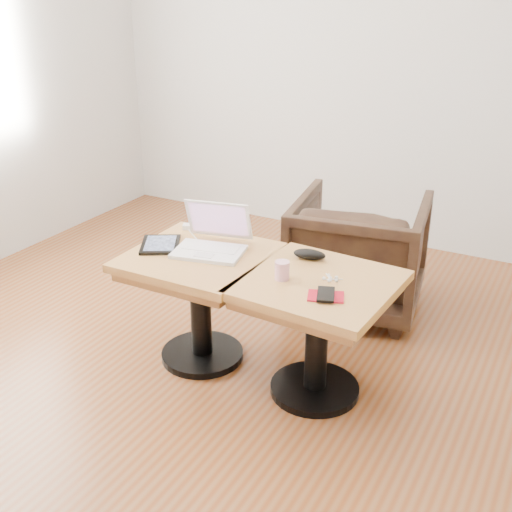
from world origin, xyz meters
The scene contains 11 objects.
room_shell centered at (0.00, 0.00, 1.35)m, with size 4.52×4.52×2.71m.
side_table_left centered at (-0.44, 0.36, 0.41)m, with size 0.61×0.61×0.55m.
side_table_right centered at (0.15, 0.36, 0.41)m, with size 0.64×0.64×0.55m.
laptop centered at (-0.41, 0.43, 0.60)m, with size 0.37×0.35×0.21m.
tablet centered at (-0.65, 0.35, 0.56)m, with size 0.26×0.28×0.02m.
charging_adapter centered at (-0.66, 0.59, 0.57)m, with size 0.04×0.04×0.02m, color white.
glasses_case centered at (0.03, 0.54, 0.58)m, with size 0.15×0.06×0.05m, color black.
striped_cup centered at (0.01, 0.30, 0.59)m, with size 0.06×0.06×0.08m, color #D05485.
earbuds_tangle centered at (0.19, 0.39, 0.56)m, with size 0.08×0.06×0.02m.
phone_on_sleeve centered at (0.23, 0.24, 0.56)m, with size 0.17×0.14×0.02m.
armchair centered at (0.02, 1.22, 0.32)m, with size 0.68×0.70×0.64m, color black.
Camera 1 is at (1.06, -1.87, 1.72)m, focal length 45.00 mm.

